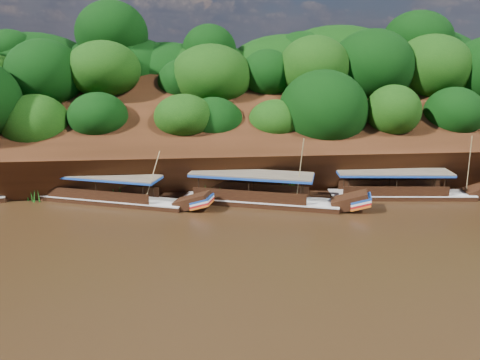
# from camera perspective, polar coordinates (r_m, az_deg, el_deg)

# --- Properties ---
(ground) EXTENTS (160.00, 160.00, 0.00)m
(ground) POSITION_cam_1_polar(r_m,az_deg,el_deg) (31.40, 7.09, -7.07)
(ground) COLOR black
(ground) RESTS_ON ground
(riverbank) EXTENTS (120.00, 30.06, 19.40)m
(riverbank) POSITION_cam_1_polar(r_m,az_deg,el_deg) (52.37, 1.90, 4.53)
(riverbank) COLOR black
(riverbank) RESTS_ON ground
(boat_0) EXTENTS (14.27, 3.42, 5.92)m
(boat_0) POSITION_cam_1_polar(r_m,az_deg,el_deg) (41.65, 19.99, -1.37)
(boat_0) COLOR black
(boat_0) RESTS_ON ground
(boat_1) EXTENTS (14.72, 6.43, 6.26)m
(boat_1) POSITION_cam_1_polar(r_m,az_deg,el_deg) (37.45, 3.68, -2.20)
(boat_1) COLOR black
(boat_1) RESTS_ON ground
(boat_2) EXTENTS (14.41, 6.66, 4.88)m
(boat_2) POSITION_cam_1_polar(r_m,az_deg,el_deg) (38.97, -14.39, -2.04)
(boat_2) COLOR black
(boat_2) RESTS_ON ground
(reeds) EXTENTS (48.24, 2.55, 1.89)m
(reeds) POSITION_cam_1_polar(r_m,az_deg,el_deg) (39.62, 0.25, -0.75)
(reeds) COLOR #1A5B16
(reeds) RESTS_ON ground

